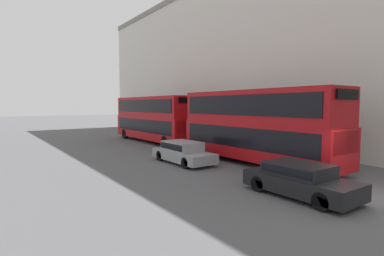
% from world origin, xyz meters
% --- Properties ---
extents(ground_plane, '(200.00, 200.00, 0.00)m').
position_xyz_m(ground_plane, '(0.00, 0.00, 0.00)').
color(ground_plane, '#515154').
extents(bus_leading, '(2.59, 10.81, 4.33)m').
position_xyz_m(bus_leading, '(1.60, 6.71, 2.39)').
color(bus_leading, '#A80F14').
rests_on(bus_leading, ground).
extents(bus_second_in_queue, '(2.59, 11.48, 4.22)m').
position_xyz_m(bus_second_in_queue, '(1.60, 19.45, 2.33)').
color(bus_second_in_queue, '#A80F14').
rests_on(bus_second_in_queue, ground).
extents(car_dark_sedan, '(1.86, 4.26, 1.27)m').
position_xyz_m(car_dark_sedan, '(-1.80, 1.28, 0.68)').
color(car_dark_sedan, black).
rests_on(car_dark_sedan, ground).
extents(car_hatchback, '(1.79, 4.48, 1.29)m').
position_xyz_m(car_hatchback, '(-1.80, 9.36, 0.69)').
color(car_hatchback, gray).
rests_on(car_hatchback, ground).
extents(pedestrian, '(0.36, 0.36, 1.73)m').
position_xyz_m(pedestrian, '(4.39, 12.85, 0.80)').
color(pedestrian, '#26262D').
rests_on(pedestrian, ground).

